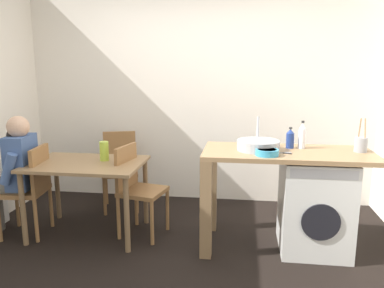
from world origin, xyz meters
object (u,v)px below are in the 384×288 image
(seated_person, at_px, (13,169))
(bottle_squat_brown, at_px, (302,136))
(chair_opposite, at_px, (136,185))
(mixing_bowl, at_px, (267,152))
(dining_table, at_px, (87,172))
(chair_person_seat, at_px, (31,186))
(bottle_tall_green, at_px, (290,139))
(washing_machine, at_px, (315,204))
(utensil_crock, at_px, (361,144))
(vase, at_px, (104,151))
(chair_spare_by_wall, at_px, (120,166))

(seated_person, distance_m, bottle_squat_brown, 2.79)
(chair_opposite, relative_size, bottle_squat_brown, 3.52)
(bottle_squat_brown, bearing_deg, chair_opposite, -178.58)
(bottle_squat_brown, height_order, mixing_bowl, bottle_squat_brown)
(dining_table, bearing_deg, seated_person, -171.21)
(chair_person_seat, bearing_deg, bottle_tall_green, -91.72)
(dining_table, height_order, chair_opposite, chair_opposite)
(washing_machine, bearing_deg, utensil_crock, 8.10)
(chair_opposite, xyz_separation_m, bottle_tall_green, (1.47, 0.03, 0.50))
(dining_table, distance_m, bottle_tall_green, 1.98)
(dining_table, relative_size, vase, 5.73)
(chair_person_seat, distance_m, mixing_bowl, 2.31)
(dining_table, height_order, bottle_tall_green, bottle_tall_green)
(chair_person_seat, relative_size, seated_person, 0.75)
(bottle_tall_green, bearing_deg, bottle_squat_brown, 4.37)
(bottle_squat_brown, distance_m, mixing_bowl, 0.48)
(chair_person_seat, height_order, bottle_tall_green, bottle_tall_green)
(dining_table, distance_m, mixing_bowl, 1.76)
(chair_person_seat, xyz_separation_m, utensil_crock, (3.09, 0.11, 0.48))
(chair_person_seat, xyz_separation_m, vase, (0.70, 0.19, 0.33))
(mixing_bowl, xyz_separation_m, utensil_crock, (0.82, 0.25, 0.04))
(mixing_bowl, xyz_separation_m, vase, (-1.57, 0.33, -0.11))
(washing_machine, xyz_separation_m, bottle_squat_brown, (-0.12, 0.14, 0.61))
(seated_person, bearing_deg, bottle_tall_green, -91.62)
(utensil_crock, bearing_deg, dining_table, -179.61)
(chair_spare_by_wall, xyz_separation_m, bottle_squat_brown, (1.97, -0.67, 0.53))
(chair_person_seat, distance_m, utensil_crock, 3.13)
(seated_person, height_order, bottle_squat_brown, seated_person)
(bottle_tall_green, height_order, utensil_crock, utensil_crock)
(chair_person_seat, relative_size, vase, 4.69)
(washing_machine, bearing_deg, chair_spare_by_wall, 158.98)
(seated_person, xyz_separation_m, vase, (0.86, 0.21, 0.16))
(mixing_bowl, relative_size, vase, 1.03)
(chair_opposite, relative_size, mixing_bowl, 4.55)
(bottle_tall_green, height_order, bottle_squat_brown, bottle_squat_brown)
(dining_table, bearing_deg, bottle_tall_green, 2.84)
(seated_person, relative_size, washing_machine, 1.40)
(washing_machine, distance_m, vase, 2.07)
(bottle_tall_green, distance_m, vase, 1.80)
(bottle_squat_brown, bearing_deg, chair_person_seat, -175.66)
(chair_person_seat, xyz_separation_m, bottle_squat_brown, (2.60, 0.20, 0.53))
(chair_spare_by_wall, relative_size, mixing_bowl, 4.55)
(dining_table, relative_size, mixing_bowl, 5.57)
(utensil_crock, bearing_deg, chair_opposite, 178.66)
(washing_machine, relative_size, bottle_tall_green, 4.41)
(mixing_bowl, bearing_deg, chair_spare_by_wall, 148.54)
(dining_table, xyz_separation_m, vase, (0.15, 0.10, 0.19))
(dining_table, height_order, seated_person, seated_person)
(bottle_tall_green, relative_size, vase, 1.02)
(chair_opposite, relative_size, chair_spare_by_wall, 1.00)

